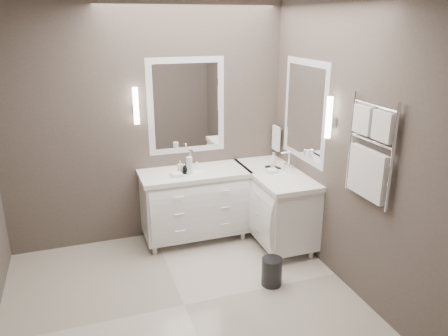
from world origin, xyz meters
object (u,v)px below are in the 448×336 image
object	(u,v)px
waste_bin	(272,272)
vanity_back	(195,201)
vanity_right	(275,201)
towel_ladder	(369,156)

from	to	relation	value
waste_bin	vanity_back	bearing A→B (deg)	110.85
vanity_back	vanity_right	bearing A→B (deg)	-20.38
vanity_right	towel_ladder	xyz separation A→B (m)	(0.23, -1.30, 0.91)
waste_bin	vanity_right	bearing A→B (deg)	63.61
vanity_right	waste_bin	xyz separation A→B (m)	(-0.43, -0.86, -0.34)
vanity_back	towel_ladder	distance (m)	2.16
towel_ladder	waste_bin	size ratio (longest dim) A/B	3.18
vanity_back	vanity_right	world-z (taller)	same
vanity_right	towel_ladder	size ratio (longest dim) A/B	1.38
vanity_back	waste_bin	size ratio (longest dim) A/B	4.38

